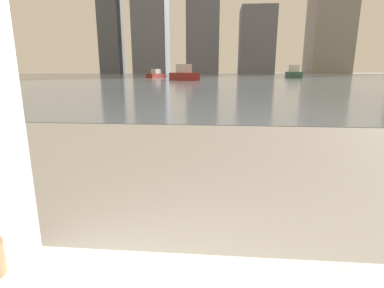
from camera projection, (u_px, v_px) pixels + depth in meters
The scene contains 8 objects.
towel_stack at pixel (57, 283), 0.92m from camera, with size 0.28×0.19×0.08m.
harbor_water at pixel (218, 77), 60.21m from camera, with size 180.00×110.00×0.01m.
harbor_boat_0 at pixel (156, 75), 50.26m from camera, with size 2.79×4.06×1.45m.
harbor_boat_2 at pixel (186, 72), 80.32m from camera, with size 4.14×5.62×2.02m.
harbor_boat_4 at pixel (184, 75), 38.31m from camera, with size 4.38×5.48×2.00m.
harbor_boat_5 at pixel (294, 73), 50.31m from camera, with size 2.24×5.71×2.10m.
skyline_tower_3 at pixel (256, 41), 110.42m from camera, with size 12.30×13.77×23.18m.
skyline_tower_4 at pixel (331, 15), 106.13m from camera, with size 13.92×13.39×40.64m.
Camera 1 is at (0.24, 0.07, 1.26)m, focal length 28.00 mm.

